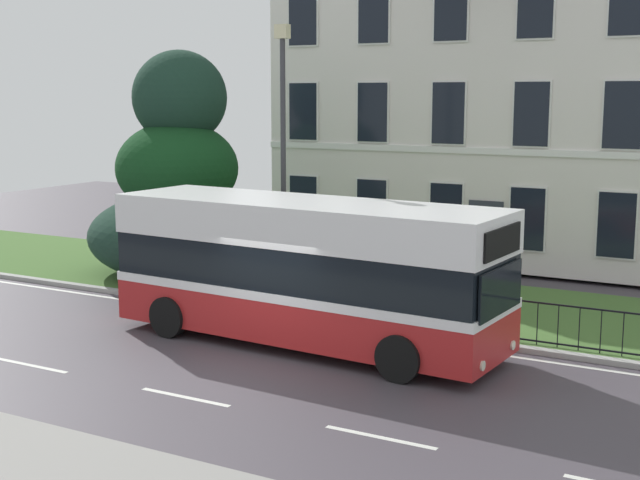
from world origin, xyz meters
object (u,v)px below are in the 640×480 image
object	(u,v)px
georgian_townhouse	(537,78)
litter_bin	(456,299)
single_decker_bus	(306,270)
street_lamp_post	(283,146)
evergreen_tree	(176,194)

from	to	relation	value
georgian_townhouse	litter_bin	size ratio (longest dim) A/B	13.45
single_decker_bus	litter_bin	bearing A→B (deg)	52.80
street_lamp_post	litter_bin	bearing A→B (deg)	-3.19
evergreen_tree	street_lamp_post	distance (m)	5.10
single_decker_bus	street_lamp_post	world-z (taller)	street_lamp_post
single_decker_bus	georgian_townhouse	bearing A→B (deg)	89.41
single_decker_bus	street_lamp_post	bearing A→B (deg)	131.81
litter_bin	street_lamp_post	bearing A→B (deg)	176.81
street_lamp_post	litter_bin	xyz separation A→B (m)	(4.99, -0.28, -3.51)
single_decker_bus	litter_bin	distance (m)	3.94
litter_bin	single_decker_bus	bearing A→B (deg)	-130.78
georgian_townhouse	single_decker_bus	distance (m)	15.32
georgian_townhouse	street_lamp_post	size ratio (longest dim) A/B	2.20
georgian_townhouse	litter_bin	distance (m)	13.00
georgian_townhouse	evergreen_tree	distance (m)	13.50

